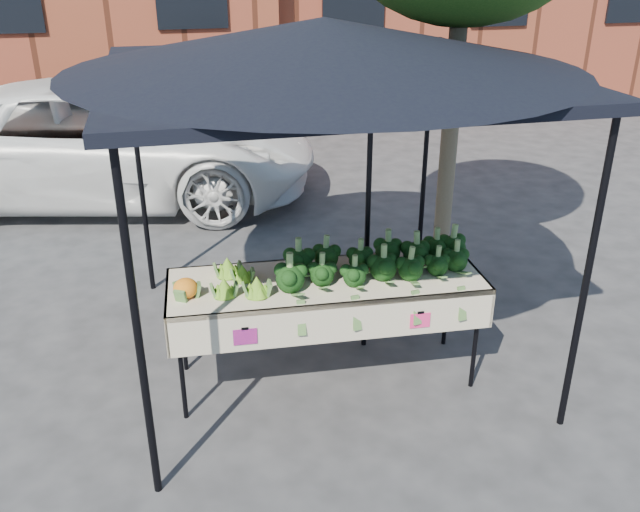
{
  "coord_description": "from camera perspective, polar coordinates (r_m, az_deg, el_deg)",
  "views": [
    {
      "loc": [
        -1.19,
        -4.34,
        3.2
      ],
      "look_at": [
        -0.09,
        0.29,
        1.0
      ],
      "focal_mm": 37.73,
      "sensor_mm": 36.0,
      "label": 1
    }
  ],
  "objects": [
    {
      "name": "table",
      "position": [
        5.33,
        0.5,
        -6.26
      ],
      "size": [
        2.44,
        0.93,
        0.9
      ],
      "color": "beige",
      "rests_on": "ground"
    },
    {
      "name": "canopy",
      "position": [
        5.38,
        0.29,
        4.94
      ],
      "size": [
        3.16,
        3.16,
        2.74
      ],
      "primitive_type": null,
      "color": "black",
      "rests_on": "ground"
    },
    {
      "name": "ground",
      "position": [
        5.52,
        1.6,
        -10.6
      ],
      "size": [
        90.0,
        90.0,
        0.0
      ],
      "primitive_type": "plane",
      "color": "#2B2B2D"
    },
    {
      "name": "broccoli_heap",
      "position": [
        5.17,
        4.66,
        -0.1
      ],
      "size": [
        1.6,
        0.57,
        0.25
      ],
      "primitive_type": "ellipsoid",
      "color": "black",
      "rests_on": "table"
    },
    {
      "name": "romanesco_cluster",
      "position": [
        4.99,
        -7.0,
        -1.54
      ],
      "size": [
        0.43,
        0.57,
        0.2
      ],
      "primitive_type": "ellipsoid",
      "color": "#71A632",
      "rests_on": "table"
    },
    {
      "name": "street_tree",
      "position": [
        6.2,
        11.42,
        15.64
      ],
      "size": [
        2.29,
        2.29,
        4.52
      ],
      "primitive_type": null,
      "color": "#1E4C14",
      "rests_on": "ground"
    },
    {
      "name": "cauliflower_pair",
      "position": [
        4.9,
        -11.34,
        -2.51
      ],
      "size": [
        0.2,
        0.2,
        0.18
      ],
      "primitive_type": "ellipsoid",
      "color": "orange",
      "rests_on": "table"
    }
  ]
}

